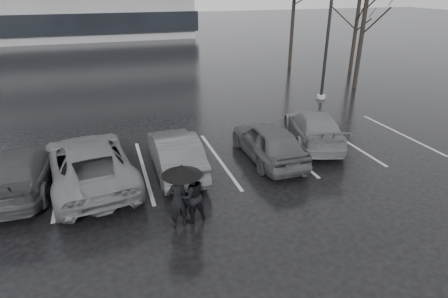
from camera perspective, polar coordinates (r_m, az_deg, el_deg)
The scene contains 14 objects.
ground at distance 11.84m, azimuth 0.08°, elevation -6.94°, with size 160.00×160.00×0.00m, color black.
car_main at distance 13.96m, azimuth 6.76°, elevation 1.16°, with size 1.68×4.17×1.42m, color black.
car_west_a at distance 13.11m, azimuth -7.45°, elevation -0.51°, with size 1.47×4.21×1.39m, color #29292B.
car_west_b at distance 12.91m, azimuth -19.81°, elevation -1.96°, with size 2.48×5.38×1.49m, color #4A494C.
car_west_c at distance 13.47m, azimuth -28.52°, elevation -2.84°, with size 1.88×4.63×1.34m, color black.
car_east at distance 15.81m, azimuth 13.51°, elevation 3.25°, with size 1.86×4.57×1.33m, color #4A494C.
pedestrian_left at distance 10.10m, azimuth -7.11°, elevation -7.75°, with size 0.58×0.38×1.60m, color black.
pedestrian_right at distance 10.29m, azimuth -4.95°, elevation -7.07°, with size 0.77×0.60×1.58m, color black.
umbrella at distance 9.74m, azimuth -6.46°, elevation -3.24°, with size 1.07×1.07×1.82m.
lamp_post at distance 21.72m, azimuth 15.76°, elevation 18.31°, with size 0.51×0.51×9.29m.
stall_stripes at distance 13.79m, azimuth -6.33°, elevation -2.34°, with size 19.72×5.00×0.00m.
tree_east at distance 24.91m, azimuth 20.52°, elevation 17.77°, with size 0.26×0.26×8.00m, color black.
tree_ne at distance 29.64m, azimuth 19.55°, elevation 17.69°, with size 0.26×0.26×7.00m, color black.
tree_north at distance 30.24m, azimuth 10.53°, elevation 20.14°, with size 0.26×0.26×8.50m, color black.
Camera 1 is at (-3.17, -9.65, 6.08)m, focal length 30.00 mm.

